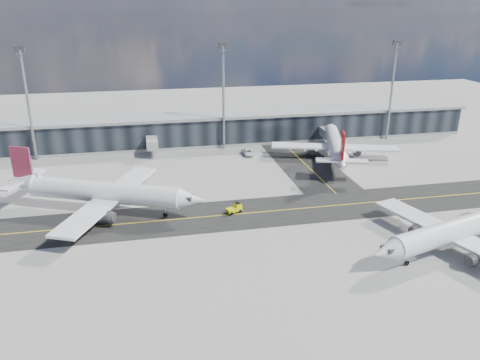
{
  "coord_description": "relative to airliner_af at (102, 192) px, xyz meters",
  "views": [
    {
      "loc": [
        -21.29,
        -77.37,
        38.47
      ],
      "look_at": [
        -3.37,
        9.35,
        5.0
      ],
      "focal_mm": 35.0,
      "sensor_mm": 36.0,
      "label": 1
    }
  ],
  "objects": [
    {
      "name": "airliner_redtail",
      "position": [
        57.44,
        21.65,
        -0.21
      ],
      "size": [
        33.01,
        38.28,
        11.58
      ],
      "rotation": [
        0.0,
        0.0,
        -0.31
      ],
      "color": "white",
      "rests_on": "ground"
    },
    {
      "name": "terminal_concourse",
      "position": [
        30.69,
        44.2,
        0.06
      ],
      "size": [
        152.0,
        19.8,
        8.8
      ],
      "color": "black",
      "rests_on": "ground"
    },
    {
      "name": "ground",
      "position": [
        30.65,
        -10.74,
        -4.03
      ],
      "size": [
        300.0,
        300.0,
        0.0
      ],
      "primitive_type": "plane",
      "color": "gray",
      "rests_on": "ground"
    },
    {
      "name": "airliner_near",
      "position": [
        59.22,
        -27.6,
        -0.36
      ],
      "size": [
        36.97,
        31.84,
        11.12
      ],
      "rotation": [
        0.0,
        0.0,
        1.85
      ],
      "color": "silver",
      "rests_on": "ground"
    },
    {
      "name": "service_van",
      "position": [
        35.89,
        29.92,
        -3.29
      ],
      "size": [
        2.78,
        5.49,
        1.49
      ],
      "primitive_type": "imported",
      "rotation": [
        0.0,
        0.0,
        0.06
      ],
      "color": "white",
      "rests_on": "ground"
    },
    {
      "name": "baggage_tug",
      "position": [
        25.37,
        -5.98,
        -3.08
      ],
      "size": [
        3.36,
        2.48,
        1.91
      ],
      "rotation": [
        0.0,
        0.0,
        -1.2
      ],
      "color": "#DFE60C",
      "rests_on": "ground"
    },
    {
      "name": "taxiway_lanes",
      "position": [
        34.56,
        0.0,
        -4.02
      ],
      "size": [
        180.0,
        63.0,
        0.03
      ],
      "color": "black",
      "rests_on": "ground"
    },
    {
      "name": "airliner_af",
      "position": [
        0.0,
        0.0,
        0.0
      ],
      "size": [
        39.36,
        33.99,
        12.21
      ],
      "rotation": [
        0.0,
        0.0,
        -1.99
      ],
      "color": "white",
      "rests_on": "ground"
    },
    {
      "name": "floodlight_masts",
      "position": [
        30.65,
        37.26,
        11.57
      ],
      "size": [
        102.5,
        0.7,
        28.9
      ],
      "color": "gray",
      "rests_on": "ground"
    }
  ]
}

